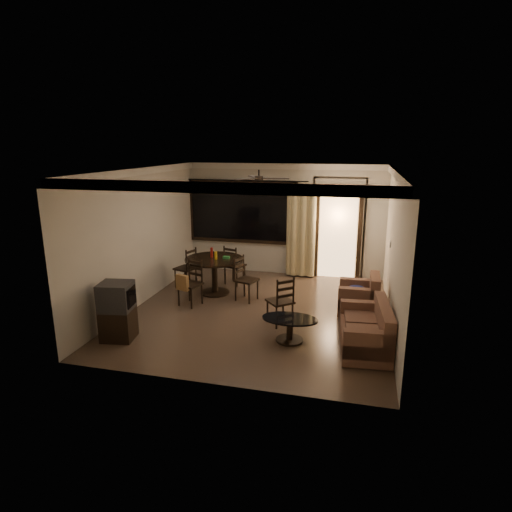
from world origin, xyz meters
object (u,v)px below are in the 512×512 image
(side_chair, at_px, (280,310))
(dining_table, at_px, (214,266))
(dining_chair_west, at_px, (186,275))
(dining_chair_north, at_px, (235,272))
(dining_chair_south, at_px, (190,291))
(dining_chair_east, at_px, (246,287))
(armchair, at_px, (361,298))
(coffee_table, at_px, (290,326))
(sofa, at_px, (368,332))
(tv_cabinet, at_px, (117,311))

(side_chair, bearing_deg, dining_table, -78.38)
(dining_chair_west, distance_m, dining_chair_north, 1.15)
(dining_chair_west, xyz_separation_m, dining_chair_south, (0.54, -1.07, 0.02))
(dining_chair_west, distance_m, dining_chair_east, 1.67)
(armchair, bearing_deg, dining_chair_north, 157.95)
(dining_chair_north, bearing_deg, side_chair, 143.45)
(coffee_table, bearing_deg, dining_chair_south, 152.93)
(side_chair, bearing_deg, dining_chair_north, -95.02)
(side_chair, bearing_deg, coffee_table, 73.01)
(dining_chair_north, relative_size, coffee_table, 1.00)
(dining_chair_east, xyz_separation_m, dining_chair_south, (-1.06, -0.56, 0.02))
(dining_table, relative_size, side_chair, 1.37)
(sofa, bearing_deg, dining_chair_east, 140.80)
(dining_chair_north, height_order, armchair, dining_chair_north)
(armchair, bearing_deg, sofa, -85.89)
(dining_chair_west, bearing_deg, dining_chair_north, 133.24)
(dining_chair_south, xyz_separation_m, side_chair, (2.01, -0.52, -0.02))
(dining_chair_west, bearing_deg, dining_table, 90.07)
(sofa, bearing_deg, side_chair, 153.09)
(dining_chair_east, relative_size, tv_cabinet, 0.94)
(dining_chair_west, height_order, side_chair, dining_chair_west)
(sofa, distance_m, coffee_table, 1.29)
(dining_chair_east, xyz_separation_m, sofa, (2.52, -1.72, 0.02))
(dining_chair_east, bearing_deg, dining_table, 89.93)
(tv_cabinet, bearing_deg, sofa, -0.57)
(tv_cabinet, xyz_separation_m, sofa, (4.15, 0.63, -0.21))
(tv_cabinet, distance_m, coffee_table, 2.94)
(dining_table, height_order, side_chair, dining_table)
(dining_table, xyz_separation_m, sofa, (3.32, -1.98, -0.34))
(tv_cabinet, bearing_deg, dining_chair_south, 63.06)
(dining_chair_east, distance_m, armchair, 2.40)
(side_chair, bearing_deg, sofa, 117.08)
(armchair, height_order, coffee_table, armchair)
(dining_table, bearing_deg, dining_chair_south, -107.67)
(dining_chair_west, bearing_deg, dining_chair_south, 44.30)
(dining_chair_east, height_order, sofa, dining_chair_east)
(tv_cabinet, relative_size, side_chair, 1.07)
(side_chair, bearing_deg, tv_cabinet, -14.63)
(dining_chair_south, height_order, coffee_table, dining_chair_south)
(dining_chair_south, height_order, tv_cabinet, tv_cabinet)
(armchair, xyz_separation_m, coffee_table, (-1.16, -1.57, -0.04))
(dining_chair_west, distance_m, tv_cabinet, 2.87)
(dining_chair_south, bearing_deg, dining_chair_west, 134.30)
(dining_chair_south, bearing_deg, dining_chair_north, 90.00)
(dining_chair_west, xyz_separation_m, armchair, (3.99, -0.67, 0.04))
(coffee_table, bearing_deg, dining_chair_east, 125.49)
(dining_table, bearing_deg, tv_cabinet, -107.67)
(dining_chair_west, relative_size, dining_chair_east, 1.00)
(coffee_table, bearing_deg, dining_table, 135.63)
(sofa, bearing_deg, coffee_table, 175.77)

